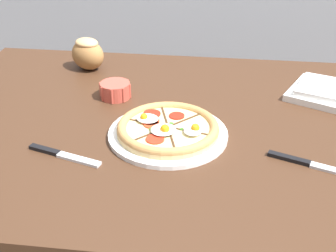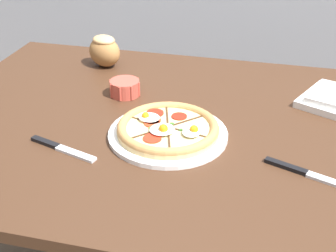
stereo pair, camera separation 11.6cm
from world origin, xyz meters
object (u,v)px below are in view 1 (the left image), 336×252
object	(u,v)px
dining_table	(189,151)
bread_piece_near	(88,53)
ramekin_bowl	(115,90)
knife_spare	(63,155)
pizza	(168,130)
napkin_folded	(330,93)
knife_main	(317,166)

from	to	relation	value
dining_table	bread_piece_near	xyz separation A→B (m)	(-0.37, 0.33, 0.14)
ramekin_bowl	knife_spare	size ratio (longest dim) A/B	0.50
dining_table	knife_spare	world-z (taller)	knife_spare
ramekin_bowl	pizza	bearing A→B (deg)	-48.20
pizza	bread_piece_near	world-z (taller)	bread_piece_near
bread_piece_near	dining_table	bearing A→B (deg)	-41.93
knife_spare	napkin_folded	bearing A→B (deg)	47.52
ramekin_bowl	napkin_folded	xyz separation A→B (m)	(0.62, 0.07, -0.01)
knife_main	bread_piece_near	bearing A→B (deg)	163.83
ramekin_bowl	dining_table	bearing A→B (deg)	-29.41
napkin_folded	knife_main	bearing A→B (deg)	-103.35
pizza	napkin_folded	world-z (taller)	pizza
napkin_folded	bread_piece_near	xyz separation A→B (m)	(-0.76, 0.13, 0.04)
dining_table	ramekin_bowl	world-z (taller)	ramekin_bowl
napkin_folded	dining_table	bearing A→B (deg)	-152.51
napkin_folded	ramekin_bowl	bearing A→B (deg)	-173.23
ramekin_bowl	knife_spare	xyz separation A→B (m)	(-0.05, -0.32, -0.02)
dining_table	knife_spare	size ratio (longest dim) A/B	7.70
pizza	knife_spare	xyz separation A→B (m)	(-0.23, -0.12, -0.01)
dining_table	pizza	world-z (taller)	pizza
ramekin_bowl	bread_piece_near	xyz separation A→B (m)	(-0.14, 0.20, 0.03)
napkin_folded	bread_piece_near	bearing A→B (deg)	170.60
ramekin_bowl	knife_main	world-z (taller)	ramekin_bowl
napkin_folded	knife_main	xyz separation A→B (m)	(-0.09, -0.37, -0.01)
dining_table	knife_spare	xyz separation A→B (m)	(-0.28, -0.19, 0.09)
napkin_folded	pizza	bearing A→B (deg)	-148.03
napkin_folded	bread_piece_near	distance (m)	0.77
knife_main	knife_spare	bearing A→B (deg)	-156.93
napkin_folded	bread_piece_near	size ratio (longest dim) A/B	1.92
ramekin_bowl	knife_spare	distance (m)	0.33
dining_table	knife_main	xyz separation A→B (m)	(0.30, -0.17, 0.09)
pizza	knife_main	size ratio (longest dim) A/B	1.32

